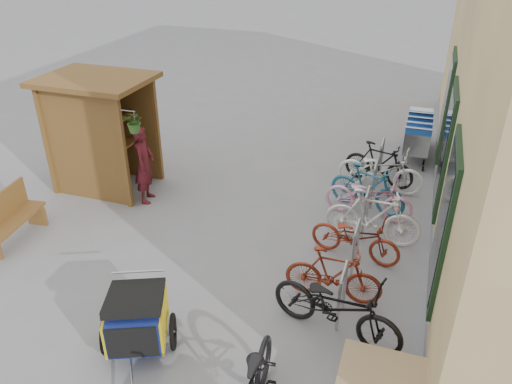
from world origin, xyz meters
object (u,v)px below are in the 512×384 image
(kiosk, at_px, (96,118))
(bike_0, at_px, (337,306))
(bike_5, at_px, (367,188))
(shopping_carts, at_px, (418,131))
(child_trailer, at_px, (137,317))
(person_kiosk, at_px, (144,164))
(bike_4, at_px, (369,197))
(bike_2, at_px, (355,237))
(bike_1, at_px, (334,275))
(bike_3, at_px, (372,217))
(bench, at_px, (8,218))
(bike_6, at_px, (380,170))
(bike_7, at_px, (379,164))

(kiosk, bearing_deg, bike_0, -26.88)
(bike_5, bearing_deg, bike_0, -161.40)
(shopping_carts, bearing_deg, child_trailer, -112.07)
(person_kiosk, height_order, bike_4, person_kiosk)
(shopping_carts, xyz_separation_m, bike_2, (-0.75, -4.77, -0.22))
(kiosk, height_order, child_trailer, kiosk)
(bike_1, xyz_separation_m, bike_2, (0.15, 1.17, -0.03))
(bike_3, height_order, bike_4, bike_3)
(bench, distance_m, person_kiosk, 2.64)
(bike_2, bearing_deg, bike_6, 7.60)
(bike_0, distance_m, bike_7, 4.82)
(bike_3, relative_size, bike_4, 1.00)
(bike_3, bearing_deg, bike_1, 170.07)
(person_kiosk, bearing_deg, bike_3, -104.85)
(bike_0, bearing_deg, person_kiosk, 74.12)
(child_trailer, height_order, bike_7, bike_7)
(shopping_carts, relative_size, bike_7, 1.29)
(bike_2, xyz_separation_m, bike_7, (0.04, 2.91, 0.06))
(shopping_carts, distance_m, bike_0, 6.72)
(bike_3, bearing_deg, bike_4, 12.46)
(bench, distance_m, bike_3, 6.45)
(bike_0, bearing_deg, bike_3, 10.55)
(bench, xyz_separation_m, bike_0, (5.96, -0.46, 0.04))
(bench, height_order, person_kiosk, person_kiosk)
(bike_7, bearing_deg, bike_4, -165.05)
(person_kiosk, height_order, bike_0, person_kiosk)
(person_kiosk, bearing_deg, bike_5, -90.38)
(bike_0, distance_m, bike_1, 0.77)
(child_trailer, bearing_deg, bike_7, 43.68)
(bike_7, bearing_deg, bike_6, -152.11)
(bench, bearing_deg, bike_6, 26.38)
(shopping_carts, relative_size, bike_6, 1.13)
(bike_0, relative_size, bike_3, 1.12)
(kiosk, height_order, shopping_carts, kiosk)
(bike_5, bearing_deg, child_trailer, 170.73)
(bike_2, distance_m, bike_3, 0.62)
(person_kiosk, bearing_deg, shopping_carts, -65.19)
(bike_5, relative_size, bike_6, 0.88)
(shopping_carts, distance_m, child_trailer, 8.38)
(child_trailer, height_order, person_kiosk, person_kiosk)
(bench, bearing_deg, bike_4, 18.12)
(person_kiosk, distance_m, bike_0, 5.08)
(bench, xyz_separation_m, bike_1, (5.78, 0.29, -0.02))
(person_kiosk, height_order, bike_5, person_kiosk)
(bike_2, height_order, bike_4, bike_4)
(bike_3, distance_m, bike_4, 0.86)
(bike_6, bearing_deg, child_trailer, 160.40)
(bike_0, bearing_deg, bike_7, 14.13)
(shopping_carts, height_order, bike_0, shopping_carts)
(bench, distance_m, bike_4, 6.61)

